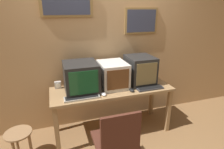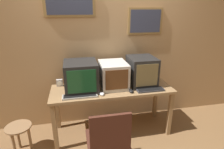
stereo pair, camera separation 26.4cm
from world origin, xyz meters
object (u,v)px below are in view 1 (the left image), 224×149
keyboard_main (82,97)px  desk_clock (58,85)px  office_chair (116,148)px  keyboard_side (150,88)px  monitor_left (81,77)px  monitor_right (140,70)px  mouse_far_corner (132,90)px  mouse_near_keyboard (104,94)px  side_stool (19,139)px  monitor_center (113,75)px

keyboard_main → desk_clock: (-0.28, 0.42, 0.04)m
keyboard_main → office_chair: bearing=-66.5°
keyboard_side → desk_clock: size_ratio=3.80×
monitor_left → office_chair: size_ratio=0.55×
desk_clock → monitor_right: bearing=-8.2°
keyboard_side → mouse_far_corner: size_ratio=3.77×
keyboard_side → mouse_near_keyboard: (-0.69, 0.00, 0.00)m
side_stool → monitor_left: bearing=16.8°
monitor_right → mouse_far_corner: 0.39m
mouse_near_keyboard → monitor_right: bearing=21.2°
office_chair → side_stool: size_ratio=2.16×
monitor_center → keyboard_side: bearing=-27.9°
keyboard_main → mouse_near_keyboard: (0.29, 0.00, 0.00)m
keyboard_main → mouse_far_corner: 0.70m
keyboard_main → mouse_near_keyboard: bearing=0.1°
monitor_right → mouse_near_keyboard: (-0.64, -0.25, -0.19)m
keyboard_main → mouse_near_keyboard: size_ratio=4.35×
keyboard_main → keyboard_side: same height
monitor_right → keyboard_main: bearing=-165.0°
monitor_left → keyboard_main: size_ratio=1.05×
mouse_far_corner → desk_clock: desk_clock is taller
keyboard_main → monitor_left: bearing=81.2°
monitor_center → desk_clock: size_ratio=4.51×
mouse_far_corner → keyboard_main: bearing=179.9°
monitor_left → mouse_near_keyboard: 0.39m
mouse_near_keyboard → office_chair: bearing=-93.0°
monitor_right → office_chair: size_ratio=0.50×
keyboard_side → office_chair: 1.01m
monitor_right → keyboard_main: size_ratio=0.96×
keyboard_side → desk_clock: desk_clock is taller
monitor_left → keyboard_side: monitor_left is taller
mouse_near_keyboard → keyboard_main: bearing=-179.9°
monitor_center → office_chair: (-0.24, -0.85, -0.54)m
keyboard_main → desk_clock: 0.51m
desk_clock → keyboard_main: bearing=-56.9°
office_chair → monitor_left: bearing=105.0°
monitor_left → mouse_near_keyboard: (0.25, -0.23, -0.19)m
keyboard_main → side_stool: (-0.80, -0.02, -0.43)m
monitor_right → desk_clock: bearing=171.8°
mouse_near_keyboard → monitor_center: bearing=50.1°
monitor_center → office_chair: bearing=-105.9°
monitor_center → mouse_near_keyboard: bearing=-129.9°
keyboard_side → side_stool: (-1.78, -0.02, -0.43)m
mouse_near_keyboard → desk_clock: 0.71m
monitor_left → side_stool: monitor_left is taller
mouse_near_keyboard → side_stool: (-1.09, -0.02, -0.44)m
office_chair → monitor_center: bearing=74.1°
monitor_center → desk_clock: 0.81m
monitor_left → keyboard_main: monitor_left is taller
monitor_right → desk_clock: monitor_right is taller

